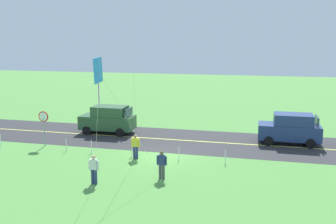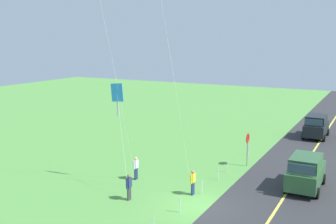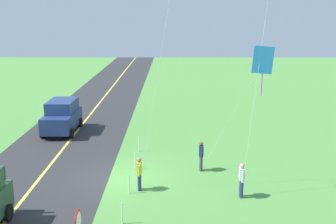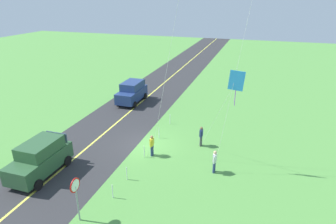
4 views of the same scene
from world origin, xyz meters
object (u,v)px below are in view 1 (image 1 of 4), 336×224
car_suv_foreground (108,119)px  person_child_watcher (162,164)px  stop_sign (44,122)px  person_adult_near (94,169)px  kite_yellow_high (99,73)px  car_parked_west_near (290,128)px  person_adult_companion (135,146)px

car_suv_foreground → person_child_watcher: 11.40m
stop_sign → person_adult_near: (-6.53, 5.89, -0.94)m
person_adult_near → person_child_watcher: same height
kite_yellow_high → person_child_watcher: bearing=-135.2°
car_parked_west_near → person_adult_near: car_parked_west_near is taller
person_adult_near → stop_sign: bearing=-115.5°
person_adult_near → kite_yellow_high: 5.27m
car_suv_foreground → stop_sign: size_ratio=1.72×
stop_sign → car_suv_foreground: bearing=-121.5°
stop_sign → person_adult_near: stop_sign is taller
person_adult_near → kite_yellow_high: bearing=62.0°
car_suv_foreground → person_adult_companion: car_suv_foreground is taller
person_adult_companion → car_parked_west_near: bearing=-68.2°
person_adult_near → kite_yellow_high: (-0.85, 0.84, 5.14)m
car_suv_foreground → person_child_watcher: size_ratio=2.75×
stop_sign → person_adult_companion: stop_sign is taller
person_child_watcher → car_suv_foreground: bearing=1.1°
car_parked_west_near → person_adult_near: bearing=45.2°
stop_sign → person_child_watcher: bearing=156.3°
car_suv_foreground → car_parked_west_near: bearing=-179.7°
stop_sign → person_child_watcher: stop_sign is taller
car_parked_west_near → stop_sign: bearing=15.8°
person_adult_near → car_parked_west_near: bearing=151.8°
stop_sign → person_child_watcher: size_ratio=1.60×
stop_sign → kite_yellow_high: 10.83m
car_parked_west_near → person_adult_companion: bearing=31.6°
car_parked_west_near → person_adult_companion: (9.90, 6.09, -0.29)m
car_suv_foreground → stop_sign: stop_sign is taller
stop_sign → person_child_watcher: (-9.82, 4.31, -0.94)m
person_child_watcher → stop_sign: bearing=30.2°
person_child_watcher → car_parked_west_near: bearing=-74.9°
stop_sign → kite_yellow_high: size_ratio=0.38×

